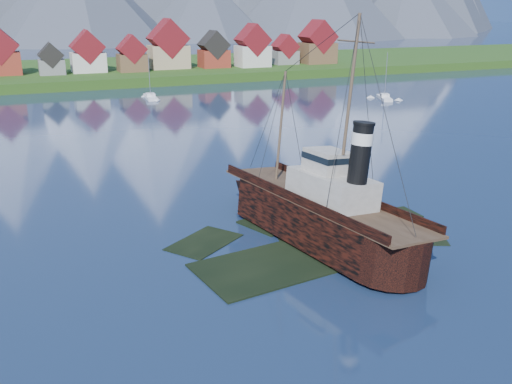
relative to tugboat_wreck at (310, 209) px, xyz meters
name	(u,v)px	position (x,y,z in m)	size (l,w,h in m)	color
ground	(303,250)	(-2.52, -3.36, -3.16)	(1400.00, 1400.00, 0.00)	#172641
shoal	(309,243)	(-0.74, -1.21, -3.51)	(31.71, 21.24, 1.14)	black
shore_bank	(90,76)	(-2.52, 166.64, -3.16)	(600.00, 80.00, 3.20)	#1B3E11
seawall	(106,89)	(-2.52, 128.64, -3.16)	(600.00, 2.50, 2.00)	#3F3D38
tugboat_wreck	(310,209)	(0.00, 0.00, 0.00)	(7.40, 31.86, 25.25)	black
sailboat_d	(384,98)	(64.46, 77.97, -2.86)	(5.84, 9.79, 13.09)	silver
sailboat_e	(151,98)	(5.76, 104.12, -2.90)	(3.46, 10.73, 12.24)	silver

